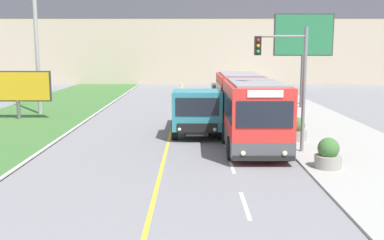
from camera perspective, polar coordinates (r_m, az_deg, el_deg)
city_bus at (r=23.29m, az=7.09°, el=1.64°), size 2.64×12.12×3.15m
dump_truck at (r=23.73m, az=0.83°, el=1.00°), size 2.57×6.39×2.48m
car_distant at (r=40.40m, az=3.85°, el=3.52°), size 1.80×4.30×1.45m
utility_pole_far at (r=33.11m, az=-18.96°, el=10.45°), size 1.80×0.28×11.21m
traffic_light_mast at (r=19.95m, az=12.45°, el=5.79°), size 2.28×0.32×5.50m
billboard_large at (r=35.55m, az=14.20°, el=10.04°), size 4.50×0.24×7.18m
billboard_small at (r=31.27m, az=-21.10°, el=3.93°), size 4.38×0.24×3.16m
planter_round_near at (r=17.88m, az=17.12°, el=-4.25°), size 1.01×1.01×1.17m
planter_round_second at (r=22.78m, az=13.41°, el=-1.28°), size 0.97×0.97×1.16m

